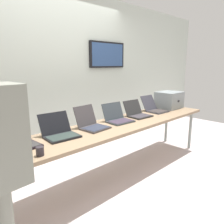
# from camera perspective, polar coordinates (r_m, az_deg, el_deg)

# --- Properties ---
(ground) EXTENTS (8.00, 8.00, 0.04)m
(ground) POSITION_cam_1_polar(r_m,az_deg,el_deg) (3.14, -0.32, -16.76)
(ground) COLOR beige
(back_wall) EXTENTS (8.00, 0.11, 2.67)m
(back_wall) POSITION_cam_1_polar(r_m,az_deg,el_deg) (3.66, -12.62, 9.46)
(back_wall) COLOR silver
(back_wall) RESTS_ON ground
(workbench) EXTENTS (3.72, 0.70, 0.72)m
(workbench) POSITION_cam_1_polar(r_m,az_deg,el_deg) (2.87, -0.34, -4.44)
(workbench) COLOR #8F7557
(workbench) RESTS_ON ground
(equipment_box) EXTENTS (0.43, 0.39, 0.30)m
(equipment_box) POSITION_cam_1_polar(r_m,az_deg,el_deg) (4.12, 14.71, 3.09)
(equipment_box) COLOR gray
(equipment_box) RESTS_ON workbench
(laptop_station_1) EXTENTS (0.36, 0.38, 0.22)m
(laptop_station_1) POSITION_cam_1_polar(r_m,az_deg,el_deg) (2.33, -23.27, -7.14)
(laptop_station_1) COLOR black
(laptop_station_1) RESTS_ON workbench
(laptop_station_2) EXTENTS (0.38, 0.39, 0.25)m
(laptop_station_2) POSITION_cam_1_polar(r_m,az_deg,el_deg) (2.50, -13.61, -4.97)
(laptop_station_2) COLOR black
(laptop_station_2) RESTS_ON workbench
(laptop_station_3) EXTENTS (0.35, 0.39, 0.27)m
(laptop_station_3) POSITION_cam_1_polar(r_m,az_deg,el_deg) (2.76, -5.41, -2.96)
(laptop_station_3) COLOR #3B3739
(laptop_station_3) RESTS_ON workbench
(laptop_station_4) EXTENTS (0.37, 0.36, 0.25)m
(laptop_station_4) POSITION_cam_1_polar(r_m,az_deg,el_deg) (3.06, 1.48, -1.44)
(laptop_station_4) COLOR #343B41
(laptop_station_4) RESTS_ON workbench
(laptop_station_5) EXTENTS (0.35, 0.36, 0.23)m
(laptop_station_5) POSITION_cam_1_polar(r_m,az_deg,el_deg) (3.38, 6.68, -0.21)
(laptop_station_5) COLOR #272728
(laptop_station_5) RESTS_ON workbench
(laptop_station_6) EXTENTS (0.32, 0.41, 0.25)m
(laptop_station_6) POSITION_cam_1_polar(r_m,az_deg,el_deg) (3.78, 10.99, 1.05)
(laptop_station_6) COLOR #383741
(laptop_station_6) RESTS_ON workbench
(coffee_mug) EXTENTS (0.07, 0.07, 0.08)m
(coffee_mug) POSITION_cam_1_polar(r_m,az_deg,el_deg) (2.05, -18.32, -9.71)
(coffee_mug) COLOR #292329
(coffee_mug) RESTS_ON workbench
(paper_sheet) EXTENTS (0.22, 0.30, 0.00)m
(paper_sheet) POSITION_cam_1_polar(r_m,az_deg,el_deg) (2.04, -26.36, -11.68)
(paper_sheet) COLOR white
(paper_sheet) RESTS_ON workbench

